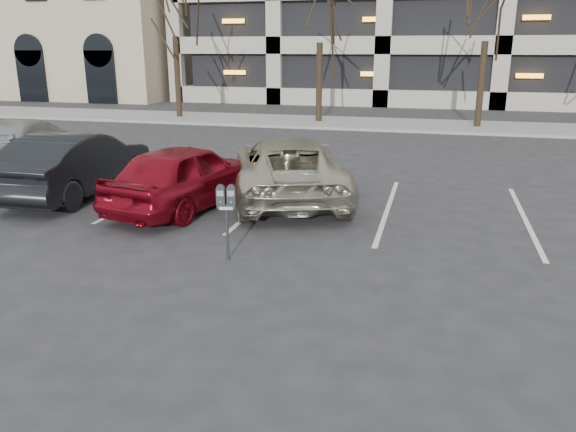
% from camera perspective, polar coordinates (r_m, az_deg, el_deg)
% --- Properties ---
extents(ground, '(140.00, 140.00, 0.00)m').
position_cam_1_polar(ground, '(10.46, 1.30, -2.12)').
color(ground, '#28282B').
rests_on(ground, ground).
extents(sidewalk, '(80.00, 4.00, 0.12)m').
position_cam_1_polar(sidewalk, '(25.95, 9.70, 9.17)').
color(sidewalk, gray).
rests_on(sidewalk, ground).
extents(stall_lines, '(16.90, 5.20, 0.00)m').
position_cam_1_polar(stall_lines, '(12.94, -2.35, 1.61)').
color(stall_lines, silver).
rests_on(stall_lines, ground).
extents(parking_meter, '(0.34, 0.19, 1.25)m').
position_cam_1_polar(parking_meter, '(9.11, -6.29, 1.22)').
color(parking_meter, black).
rests_on(parking_meter, ground).
extents(suv_silver, '(3.92, 5.63, 1.43)m').
position_cam_1_polar(suv_silver, '(12.96, 0.03, 4.88)').
color(suv_silver, '#B7B29B').
rests_on(suv_silver, ground).
extents(car_red, '(2.51, 4.46, 1.43)m').
position_cam_1_polar(car_red, '(12.40, -10.32, 4.06)').
color(car_red, maroon).
rests_on(car_red, ground).
extents(car_dark, '(1.73, 4.61, 1.50)m').
position_cam_1_polar(car_dark, '(14.20, -20.70, 4.99)').
color(car_dark, black).
rests_on(car_dark, ground).
extents(car_silver, '(3.36, 5.57, 1.51)m').
position_cam_1_polar(car_silver, '(17.35, -25.18, 6.47)').
color(car_silver, '#9A9DA1').
rests_on(car_silver, ground).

